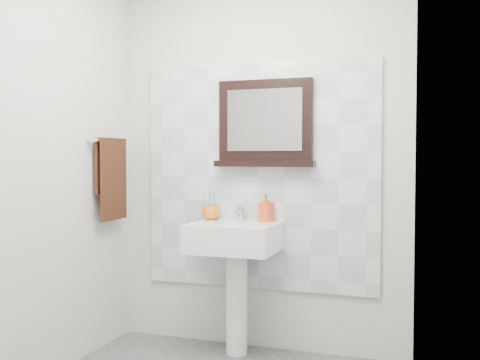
% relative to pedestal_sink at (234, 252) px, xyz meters
% --- Properties ---
extents(back_wall, '(2.00, 0.01, 2.50)m').
position_rel_pedestal_sink_xyz_m(back_wall, '(0.10, 0.23, 0.57)').
color(back_wall, beige).
rests_on(back_wall, ground).
extents(front_wall, '(2.00, 0.01, 2.50)m').
position_rel_pedestal_sink_xyz_m(front_wall, '(0.10, -1.97, 0.57)').
color(front_wall, beige).
rests_on(front_wall, ground).
extents(left_wall, '(0.01, 2.20, 2.50)m').
position_rel_pedestal_sink_xyz_m(left_wall, '(-0.90, -0.87, 0.57)').
color(left_wall, beige).
rests_on(left_wall, ground).
extents(right_wall, '(0.01, 2.20, 2.50)m').
position_rel_pedestal_sink_xyz_m(right_wall, '(1.10, -0.87, 0.57)').
color(right_wall, beige).
rests_on(right_wall, ground).
extents(splashback, '(1.60, 0.02, 1.50)m').
position_rel_pedestal_sink_xyz_m(splashback, '(0.10, 0.21, 0.47)').
color(splashback, silver).
rests_on(splashback, back_wall).
extents(pedestal_sink, '(0.55, 0.44, 0.96)m').
position_rel_pedestal_sink_xyz_m(pedestal_sink, '(0.00, 0.00, 0.00)').
color(pedestal_sink, white).
rests_on(pedestal_sink, ground).
extents(toothbrush_cup, '(0.13, 0.13, 0.10)m').
position_rel_pedestal_sink_xyz_m(toothbrush_cup, '(-0.22, 0.13, 0.23)').
color(toothbrush_cup, orange).
rests_on(toothbrush_cup, pedestal_sink).
extents(toothbrushes, '(0.05, 0.04, 0.21)m').
position_rel_pedestal_sink_xyz_m(toothbrushes, '(-0.22, 0.14, 0.31)').
color(toothbrushes, white).
rests_on(toothbrushes, toothbrush_cup).
extents(soap_dispenser, '(0.10, 0.10, 0.18)m').
position_rel_pedestal_sink_xyz_m(soap_dispenser, '(0.17, 0.15, 0.27)').
color(soap_dispenser, red).
rests_on(soap_dispenser, pedestal_sink).
extents(framed_mirror, '(0.67, 0.11, 0.57)m').
position_rel_pedestal_sink_xyz_m(framed_mirror, '(0.15, 0.19, 0.81)').
color(framed_mirror, black).
rests_on(framed_mirror, back_wall).
extents(towel_bar, '(0.07, 0.40, 0.03)m').
position_rel_pedestal_sink_xyz_m(towel_bar, '(-0.85, -0.09, 0.71)').
color(towel_bar, silver).
rests_on(towel_bar, left_wall).
extents(hand_towel, '(0.06, 0.30, 0.55)m').
position_rel_pedestal_sink_xyz_m(hand_towel, '(-0.85, -0.09, 0.50)').
color(hand_towel, black).
rests_on(hand_towel, towel_bar).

